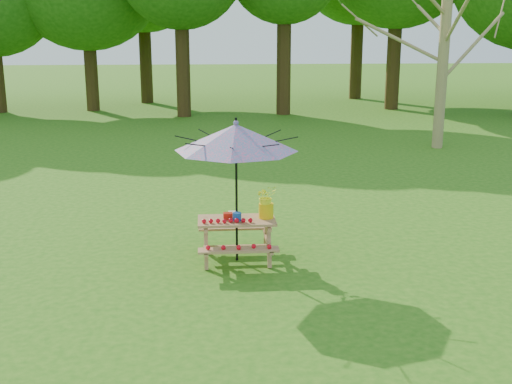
{
  "coord_description": "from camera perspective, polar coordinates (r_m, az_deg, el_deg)",
  "views": [
    {
      "loc": [
        2.85,
        -5.18,
        3.55
      ],
      "look_at": [
        3.59,
        4.32,
        1.1
      ],
      "focal_mm": 45.0,
      "sensor_mm": 36.0,
      "label": 1
    }
  ],
  "objects": [
    {
      "name": "picnic_table",
      "position": [
        10.03,
        -1.71,
        -4.32
      ],
      "size": [
        1.2,
        1.32,
        0.67
      ],
      "color": "#A8774C",
      "rests_on": "ground"
    },
    {
      "name": "tomatoes_row",
      "position": [
        9.74,
        -2.56,
        -2.56
      ],
      "size": [
        0.77,
        0.13,
        0.07
      ],
      "primitive_type": null,
      "color": "red",
      "rests_on": "picnic_table"
    },
    {
      "name": "flower_bucket",
      "position": [
        9.93,
        0.91,
        -0.77
      ],
      "size": [
        0.38,
        0.35,
        0.52
      ],
      "color": "yellow",
      "rests_on": "picnic_table"
    },
    {
      "name": "produce_bins",
      "position": [
        9.93,
        -2.06,
        -2.13
      ],
      "size": [
        0.27,
        0.4,
        0.13
      ],
      "color": "red",
      "rests_on": "picnic_table"
    },
    {
      "name": "patio_umbrella",
      "position": [
        9.64,
        -1.79,
        4.86
      ],
      "size": [
        2.11,
        2.11,
        2.25
      ],
      "color": "black",
      "rests_on": "ground"
    }
  ]
}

